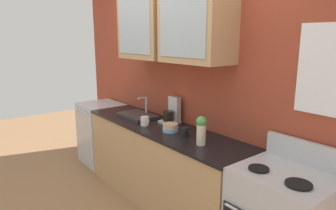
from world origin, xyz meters
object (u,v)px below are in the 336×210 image
bowl_stack (170,128)px  cup_near_bowls (185,132)px  dishwasher (102,133)px  coffee_maker (172,113)px  sink_faucet (138,115)px  vase (201,130)px  cup_near_sink (145,121)px

bowl_stack → cup_near_bowls: size_ratio=1.51×
bowl_stack → dishwasher: bowl_stack is taller
cup_near_bowls → dishwasher: cup_near_bowls is taller
coffee_maker → bowl_stack: bearing=-41.0°
sink_faucet → coffee_maker: size_ratio=1.67×
vase → cup_near_bowls: 0.28m
coffee_maker → cup_near_bowls: bearing=-23.9°
vase → coffee_maker: bearing=161.1°
bowl_stack → sink_faucet: bearing=175.5°
cup_near_bowls → coffee_maker: bearing=156.1°
cup_near_sink → bowl_stack: bearing=14.2°
sink_faucet → vase: vase is taller
sink_faucet → cup_near_sink: 0.39m
vase → dishwasher: bearing=178.4°
cup_near_bowls → coffee_maker: size_ratio=0.37×
bowl_stack → vase: 0.49m
sink_faucet → vase: bearing=-4.4°
cup_near_sink → dishwasher: bearing=175.2°
dishwasher → vase: bearing=-1.6°
vase → coffee_maker: coffee_maker is taller
sink_faucet → cup_near_bowls: 0.91m
bowl_stack → coffee_maker: bearing=139.0°
dishwasher → cup_near_bowls: bearing=-0.5°
sink_faucet → vase: (1.17, -0.09, 0.12)m
sink_faucet → bowl_stack: bearing=-4.5°
sink_faucet → vase: 1.18m
cup_near_bowls → coffee_maker: (-0.45, 0.20, 0.06)m
sink_faucet → cup_near_sink: sink_faucet is taller
bowl_stack → cup_near_bowls: (0.21, 0.01, 0.00)m
bowl_stack → coffee_maker: (-0.24, 0.21, 0.07)m
cup_near_sink → cup_near_bowls: bearing=9.7°
sink_faucet → cup_near_bowls: sink_faucet is taller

